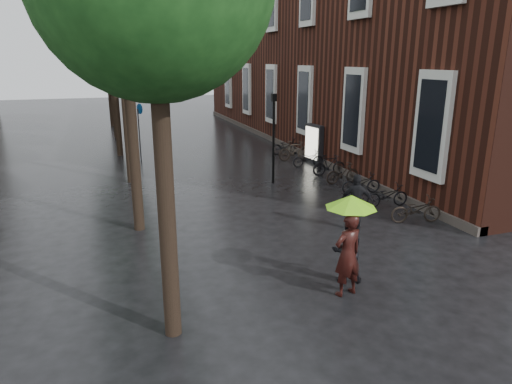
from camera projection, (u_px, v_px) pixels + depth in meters
name	position (u px, v px, depth m)	size (l,w,h in m)	color
ground	(379.00, 323.00, 9.25)	(120.00, 120.00, 0.00)	black
brick_building	(353.00, 44.00, 28.49)	(10.20, 33.20, 12.00)	#38160F
street_trees	(114.00, 31.00, 20.66)	(4.33, 34.03, 8.91)	black
person_burgundy	(348.00, 255.00, 10.11)	(0.71, 0.47, 1.95)	black
person_black	(347.00, 251.00, 10.79)	(0.75, 0.59, 1.55)	black
lime_umbrella	(351.00, 202.00, 10.16)	(1.18, 1.18, 1.73)	black
pedestrian_walking	(356.00, 202.00, 14.11)	(1.03, 0.43, 1.76)	black
parked_bicycles	(331.00, 168.00, 20.29)	(2.02, 12.45, 1.04)	black
ad_lightbox	(314.00, 144.00, 23.14)	(0.30, 1.30, 1.96)	black
lamp_post	(274.00, 130.00, 19.08)	(0.19, 0.19, 3.76)	black
cycle_sign	(140.00, 123.00, 23.50)	(0.16, 0.53, 2.94)	#262628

